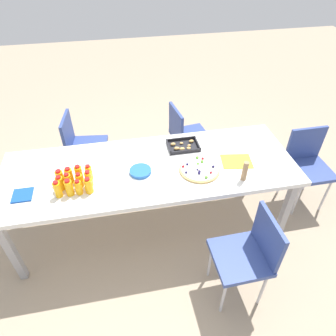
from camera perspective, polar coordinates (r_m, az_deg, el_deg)
The scene contains 24 objects.
ground_plane at distance 3.16m, azimuth -2.89°, elevation -10.33°, with size 12.00×12.00×0.00m, color tan.
party_table at distance 2.66m, azimuth -3.38°, elevation -0.74°, with size 2.53×0.89×0.76m.
chair_far_right at distance 3.50m, azimuth 3.25°, elevation 6.46°, with size 0.45×0.45×0.83m.
chair_end at distance 3.39m, azimuth 24.63°, elevation 1.07°, with size 0.40×0.40×0.83m.
chair_near_right at distance 2.42m, azimuth 15.02°, elevation -14.93°, with size 0.41×0.41×0.83m.
chair_far_left at distance 3.46m, azimuth -15.96°, elevation 4.42°, with size 0.45×0.45×0.83m.
juice_bottle_0 at distance 2.46m, azimuth -19.97°, elevation -3.78°, with size 0.06×0.06×0.15m.
juice_bottle_1 at distance 2.44m, azimuth -18.05°, elevation -3.53°, with size 0.06×0.06×0.15m.
juice_bottle_2 at distance 2.44m, azimuth -16.41°, elevation -3.51°, with size 0.05×0.05×0.13m.
juice_bottle_3 at distance 2.43m, azimuth -14.65°, elevation -3.21°, with size 0.06×0.06×0.14m.
juice_bottle_4 at distance 2.52m, azimuth -19.58°, elevation -2.72°, with size 0.06×0.06×0.13m.
juice_bottle_5 at distance 2.50m, azimuth -18.19°, elevation -2.39°, with size 0.05×0.05×0.15m.
juice_bottle_6 at distance 2.50m, azimuth -16.27°, elevation -2.26°, with size 0.05×0.05×0.13m.
juice_bottle_7 at distance 2.48m, azimuth -14.63°, elevation -1.99°, with size 0.05×0.05×0.15m.
juice_bottle_8 at distance 2.57m, azimuth -19.59°, elevation -1.65°, with size 0.06×0.06×0.14m.
juice_bottle_9 at distance 2.56m, azimuth -18.04°, elevation -1.33°, with size 0.06×0.06×0.14m.
juice_bottle_10 at distance 2.55m, azimuth -16.35°, elevation -0.99°, with size 0.06×0.06×0.15m.
juice_bottle_11 at distance 2.54m, azimuth -14.60°, elevation -0.85°, with size 0.05×0.05×0.14m.
fruit_pizza at distance 2.59m, azimuth 5.91°, elevation -0.21°, with size 0.34×0.34×0.05m.
snack_tray at distance 2.84m, azimuth 2.81°, elevation 4.14°, with size 0.29×0.21×0.04m.
plate_stack at distance 2.56m, azimuth -5.18°, elevation -0.60°, with size 0.18×0.18×0.03m.
napkin_stack at distance 2.61m, azimuth -25.60°, elevation -4.60°, with size 0.15×0.15×0.01m, color #194CA5.
cardboard_tube at distance 2.52m, azimuth 14.20°, elevation -0.55°, with size 0.04×0.04×0.18m, color #9E7A56.
paper_folder at distance 2.74m, azimuth 12.72°, elevation 1.23°, with size 0.26×0.20×0.01m, color yellow.
Camera 1 is at (-0.23, -2.00, 2.44)m, focal length 32.54 mm.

